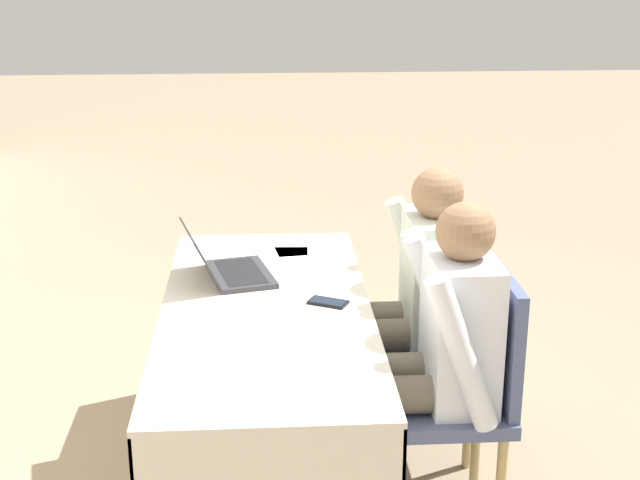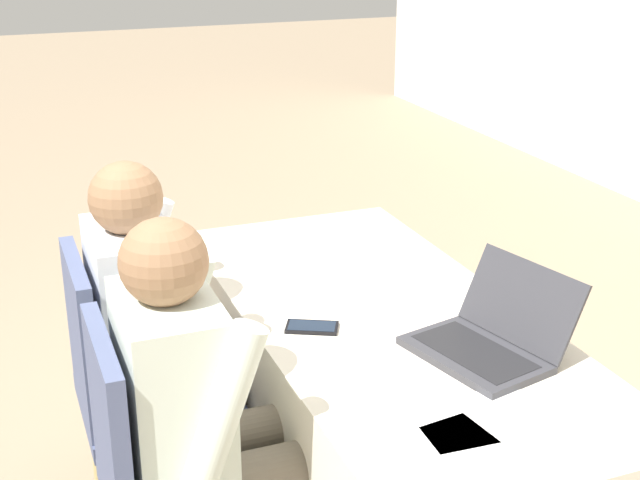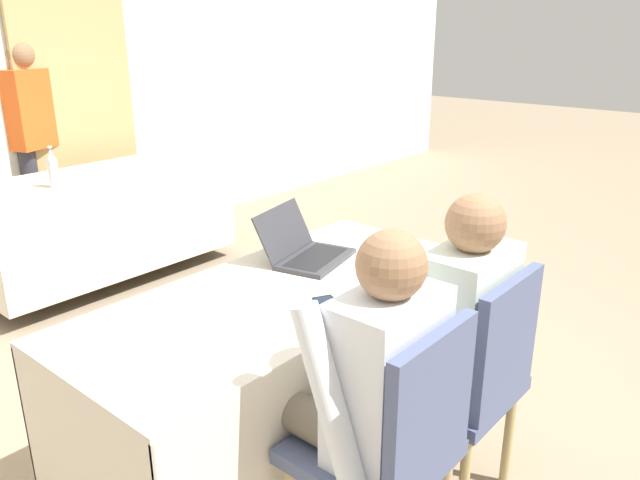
% 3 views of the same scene
% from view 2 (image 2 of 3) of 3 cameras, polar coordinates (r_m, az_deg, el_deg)
% --- Properties ---
extents(conference_table_near, '(1.72, 0.76, 0.74)m').
position_cam_2_polar(conference_table_near, '(2.61, 4.11, -8.32)').
color(conference_table_near, beige).
rests_on(conference_table_near, ground_plane).
extents(laptop, '(0.42, 0.39, 0.22)m').
position_cam_2_polar(laptop, '(2.33, 10.73, -6.22)').
color(laptop, '#333338').
rests_on(laptop, conference_table_near).
extents(cell_phone, '(0.13, 0.16, 0.01)m').
position_cam_2_polar(cell_phone, '(2.43, -0.52, -5.60)').
color(cell_phone, black).
rests_on(cell_phone, conference_table_near).
extents(paper_beside_laptop, '(0.29, 0.35, 0.00)m').
position_cam_2_polar(paper_beside_laptop, '(2.71, 5.27, -2.92)').
color(paper_beside_laptop, white).
rests_on(paper_beside_laptop, conference_table_near).
extents(paper_centre_table, '(0.22, 0.31, 0.00)m').
position_cam_2_polar(paper_centre_table, '(2.07, 10.19, -11.11)').
color(paper_centre_table, white).
rests_on(paper_centre_table, conference_table_near).
extents(paper_left_edge, '(0.25, 0.32, 0.00)m').
position_cam_2_polar(paper_left_edge, '(1.94, 7.51, -13.47)').
color(paper_left_edge, white).
rests_on(paper_left_edge, conference_table_near).
extents(chair_near_left, '(0.44, 0.44, 0.93)m').
position_cam_2_polar(chair_near_left, '(2.66, -11.95, -9.13)').
color(chair_near_left, tan).
rests_on(chair_near_left, ground_plane).
extents(person_checkered_shirt, '(0.50, 0.52, 1.19)m').
position_cam_2_polar(person_checkered_shirt, '(2.60, -9.93, -5.74)').
color(person_checkered_shirt, '#665B4C').
rests_on(person_checkered_shirt, ground_plane).
extents(person_white_shirt, '(0.50, 0.52, 1.19)m').
position_cam_2_polar(person_white_shirt, '(2.18, -7.26, -11.10)').
color(person_white_shirt, '#665B4C').
rests_on(person_white_shirt, ground_plane).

